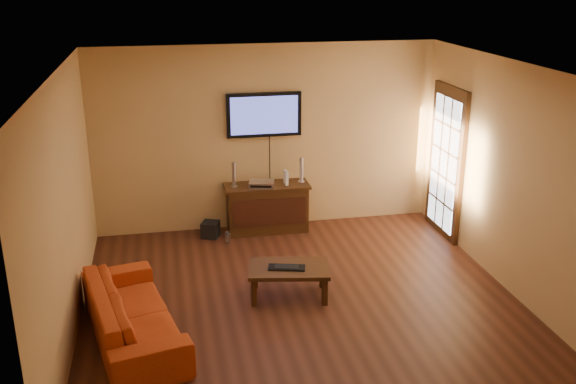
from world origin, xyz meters
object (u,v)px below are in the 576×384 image
object	(u,v)px
speaker_right	(301,171)
keyboard	(287,267)
game_console	(286,177)
subwoofer	(210,230)
media_console	(267,208)
television	(264,115)
speaker_left	(234,176)
bottle	(227,238)
coffee_table	(289,271)
sofa	(132,305)
av_receiver	(262,184)

from	to	relation	value
speaker_right	keyboard	xyz separation A→B (m)	(-0.64, -2.12, -0.49)
game_console	subwoofer	bearing A→B (deg)	179.33
media_console	television	world-z (taller)	television
speaker_left	bottle	world-z (taller)	speaker_left
coffee_table	speaker_left	xyz separation A→B (m)	(-0.39, 2.05, 0.55)
bottle	subwoofer	bearing A→B (deg)	128.00
media_console	sofa	bearing A→B (deg)	-125.41
av_receiver	keyboard	distance (m)	2.06
media_console	av_receiver	distance (m)	0.41
television	av_receiver	world-z (taller)	television
subwoofer	media_console	bearing A→B (deg)	27.88
television	coffee_table	bearing A→B (deg)	-92.26
media_console	sofa	xyz separation A→B (m)	(-1.86, -2.62, 0.03)
speaker_right	sofa	bearing A→B (deg)	-131.84
av_receiver	keyboard	bearing A→B (deg)	-76.46
television	subwoofer	size ratio (longest dim) A/B	4.68
game_console	bottle	bearing A→B (deg)	-163.51
television	media_console	bearing A→B (deg)	-90.00
bottle	keyboard	bearing A→B (deg)	-73.37
television	game_console	size ratio (longest dim) A/B	5.35
speaker_right	av_receiver	size ratio (longest dim) A/B	1.03
television	keyboard	bearing A→B (deg)	-93.07
speaker_left	keyboard	xyz separation A→B (m)	(0.36, -2.08, -0.49)
speaker_left	keyboard	distance (m)	2.17
television	speaker_right	world-z (taller)	television
game_console	subwoofer	distance (m)	1.33
sofa	speaker_left	bearing A→B (deg)	-40.54
sofa	subwoofer	bearing A→B (deg)	-34.53
coffee_table	keyboard	bearing A→B (deg)	-137.72
speaker_left	av_receiver	xyz separation A→B (m)	(0.39, -0.06, -0.13)
coffee_table	subwoofer	bearing A→B (deg)	111.20
speaker_left	subwoofer	world-z (taller)	speaker_left
game_console	subwoofer	world-z (taller)	game_console
subwoofer	game_console	bearing A→B (deg)	25.77
speaker_right	game_console	xyz separation A→B (m)	(-0.24, -0.05, -0.07)
sofa	av_receiver	distance (m)	3.14
keyboard	bottle	bearing A→B (deg)	106.63
speaker_left	media_console	bearing A→B (deg)	-0.83
coffee_table	subwoofer	size ratio (longest dim) A/B	4.43
media_console	av_receiver	world-z (taller)	av_receiver
media_console	television	size ratio (longest dim) A/B	1.14
coffee_table	bottle	bearing A→B (deg)	107.94
speaker_left	bottle	size ratio (longest dim) A/B	1.98
coffee_table	game_console	distance (m)	2.12
av_receiver	coffee_table	bearing A→B (deg)	-75.52
bottle	speaker_left	bearing A→B (deg)	66.84
av_receiver	bottle	world-z (taller)	av_receiver
television	speaker_left	distance (m)	0.97
speaker_left	av_receiver	world-z (taller)	speaker_left
bottle	av_receiver	bearing A→B (deg)	29.26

